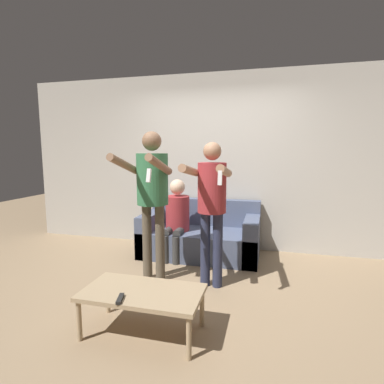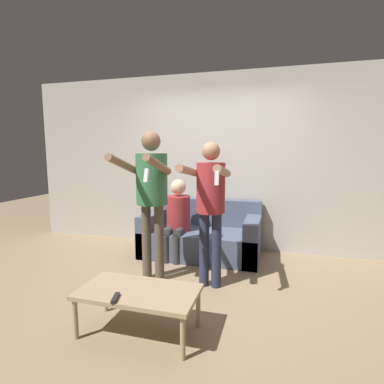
{
  "view_description": "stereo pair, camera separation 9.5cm",
  "coord_description": "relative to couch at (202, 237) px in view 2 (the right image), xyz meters",
  "views": [
    {
      "loc": [
        0.79,
        -3.06,
        1.52
      ],
      "look_at": [
        -0.15,
        0.61,
        1.0
      ],
      "focal_mm": 28.0,
      "sensor_mm": 36.0,
      "label": 1
    },
    {
      "loc": [
        0.88,
        -3.03,
        1.52
      ],
      "look_at": [
        -0.15,
        0.61,
        1.0
      ],
      "focal_mm": 28.0,
      "sensor_mm": 36.0,
      "label": 2
    }
  ],
  "objects": [
    {
      "name": "person_standing_left",
      "position": [
        -0.35,
        -1.01,
        0.84
      ],
      "size": [
        0.48,
        0.8,
        1.74
      ],
      "color": "brown",
      "rests_on": "ground_plane"
    },
    {
      "name": "person_seated",
      "position": [
        -0.31,
        -0.18,
        0.34
      ],
      "size": [
        0.34,
        0.55,
        1.12
      ],
      "color": "#383838",
      "rests_on": "ground_plane"
    },
    {
      "name": "remote_on_table",
      "position": [
        -0.14,
        -2.21,
        0.12
      ],
      "size": [
        0.07,
        0.15,
        0.02
      ],
      "color": "black",
      "rests_on": "coffee_table"
    },
    {
      "name": "ground_plane",
      "position": [
        0.15,
        -1.12,
        -0.27
      ],
      "size": [
        14.0,
        14.0,
        0.0
      ],
      "primitive_type": "plane",
      "color": "#937A5B"
    },
    {
      "name": "person_standing_right",
      "position": [
        0.35,
        -1.01,
        0.75
      ],
      "size": [
        0.43,
        0.74,
        1.62
      ],
      "color": "#282D47",
      "rests_on": "ground_plane"
    },
    {
      "name": "wall_back",
      "position": [
        0.15,
        0.45,
        1.08
      ],
      "size": [
        6.4,
        0.06,
        2.7
      ],
      "color": "#B7B2A8",
      "rests_on": "ground_plane"
    },
    {
      "name": "couch",
      "position": [
        0.0,
        0.0,
        0.0
      ],
      "size": [
        1.69,
        0.86,
        0.79
      ],
      "color": "#4C5670",
      "rests_on": "ground_plane"
    },
    {
      "name": "coffee_table",
      "position": [
        -0.04,
        -2.01,
        0.07
      ],
      "size": [
        0.99,
        0.53,
        0.38
      ],
      "color": "tan",
      "rests_on": "ground_plane"
    }
  ]
}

